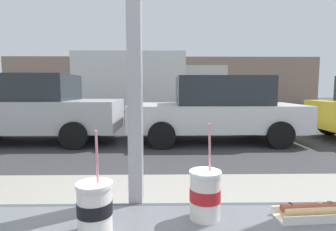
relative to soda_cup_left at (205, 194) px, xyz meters
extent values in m
plane|color=#38383A|center=(-0.24, 8.08, -1.06)|extent=(60.00, 60.00, 0.00)
cube|color=#9E998E|center=(-0.24, 1.68, -1.01)|extent=(16.00, 2.80, 0.11)
cube|color=#404245|center=(-0.24, 0.10, -0.09)|extent=(1.89, 0.02, 0.02)
cube|color=#9E9EA3|center=(-0.24, 0.16, 0.58)|extent=(0.05, 0.08, 1.32)
cube|color=gray|center=(-0.24, 23.71, 1.01)|extent=(28.00, 1.20, 4.15)
cylinder|color=silver|center=(0.00, 0.00, -0.01)|extent=(0.10, 0.10, 0.15)
cylinder|color=red|center=(0.00, 0.00, 0.00)|extent=(0.10, 0.10, 0.04)
cylinder|color=black|center=(0.00, 0.00, 0.06)|extent=(0.09, 0.09, 0.01)
cylinder|color=white|center=(0.00, 0.00, 0.07)|extent=(0.10, 0.10, 0.01)
cylinder|color=pink|center=(0.01, -0.01, 0.13)|extent=(0.02, 0.04, 0.20)
cylinder|color=white|center=(-0.34, -0.08, -0.01)|extent=(0.10, 0.10, 0.14)
cylinder|color=black|center=(-0.34, -0.08, -0.01)|extent=(0.10, 0.10, 0.04)
cylinder|color=black|center=(-0.34, -0.08, 0.05)|extent=(0.09, 0.09, 0.01)
cylinder|color=white|center=(-0.34, -0.08, 0.06)|extent=(0.11, 0.11, 0.01)
cylinder|color=pink|center=(-0.32, -0.09, 0.13)|extent=(0.01, 0.04, 0.20)
cube|color=silver|center=(0.35, -0.01, -0.08)|extent=(0.24, 0.09, 0.01)
cube|color=silver|center=(0.35, -0.04, -0.07)|extent=(0.23, 0.02, 0.03)
cube|color=silver|center=(0.35, 0.03, -0.07)|extent=(0.23, 0.02, 0.03)
cylinder|color=#DBB77A|center=(0.35, -0.01, -0.06)|extent=(0.20, 0.05, 0.04)
cylinder|color=#9E4733|center=(0.35, -0.01, -0.04)|extent=(0.21, 0.04, 0.03)
cube|color=beige|center=(0.38, 0.00, -0.03)|extent=(0.01, 0.01, 0.01)
cube|color=#337A2D|center=(0.41, 0.00, -0.03)|extent=(0.01, 0.01, 0.01)
cube|color=red|center=(0.28, -0.01, -0.03)|extent=(0.01, 0.01, 0.01)
cube|color=beige|center=(0.27, -0.01, -0.03)|extent=(0.01, 0.01, 0.01)
cube|color=#BCBCC1|center=(-3.64, 6.18, -0.36)|extent=(4.66, 1.84, 0.76)
cube|color=#282D33|center=(-3.70, 6.18, 0.36)|extent=(2.42, 1.62, 0.67)
cylinder|color=black|center=(-2.19, 7.10, -0.74)|extent=(0.64, 0.18, 0.64)
cylinder|color=black|center=(-2.19, 5.27, -0.74)|extent=(0.64, 0.18, 0.64)
cube|color=silver|center=(1.20, 6.18, -0.41)|extent=(4.43, 1.88, 0.66)
cube|color=#282D33|center=(1.37, 6.18, 0.28)|extent=(2.30, 1.65, 0.72)
cylinder|color=black|center=(2.57, 7.12, -0.74)|extent=(0.64, 0.18, 0.64)
cylinder|color=black|center=(2.57, 5.25, -0.74)|extent=(0.64, 0.18, 0.64)
cylinder|color=black|center=(-0.18, 7.12, -0.74)|extent=(0.64, 0.18, 0.64)
cylinder|color=black|center=(-0.18, 5.25, -0.74)|extent=(0.64, 0.18, 0.64)
cylinder|color=black|center=(4.83, 7.04, -0.74)|extent=(0.64, 0.18, 0.64)
cube|color=silver|center=(-1.58, 11.45, 0.63)|extent=(4.75, 2.20, 2.48)
cube|color=beige|center=(1.59, 11.45, 0.34)|extent=(1.90, 2.10, 1.90)
cylinder|color=black|center=(1.59, 12.50, -0.61)|extent=(0.90, 0.24, 0.90)
cylinder|color=black|center=(1.59, 10.40, -0.61)|extent=(0.90, 0.24, 0.90)
cylinder|color=black|center=(-2.41, 12.55, -0.61)|extent=(0.90, 0.24, 0.90)
cylinder|color=black|center=(-2.41, 10.35, -0.61)|extent=(0.90, 0.24, 0.90)
camera|label=1|loc=(-0.14, -0.84, 0.34)|focal=28.74mm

